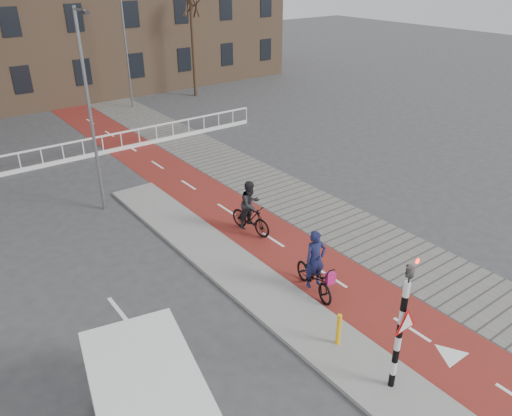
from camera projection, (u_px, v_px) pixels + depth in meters
ground at (346, 332)px, 13.35m from camera, size 120.00×120.00×0.00m
bike_lane at (200, 193)px, 21.31m from camera, size 2.50×60.00×0.01m
sidewalk at (253, 177)px, 22.81m from camera, size 3.00×60.00×0.01m
curb_island at (239, 272)px, 15.81m from camera, size 1.80×16.00×0.12m
traffic_signal at (402, 321)px, 10.69m from camera, size 0.80×0.80×3.68m
bollard at (339, 329)px, 12.59m from camera, size 0.12×0.12×0.91m
cyclist_near at (315, 272)px, 14.67m from camera, size 1.09×2.06×2.03m
cyclist_far at (250, 212)px, 17.87m from camera, size 0.95×1.92×2.00m
tree_right at (193, 43)px, 34.78m from camera, size 0.24×0.24×7.37m
streetlight_near at (91, 117)px, 18.22m from camera, size 0.12×0.12×7.57m
streetlight_right at (126, 47)px, 31.93m from camera, size 0.12×0.12×7.82m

